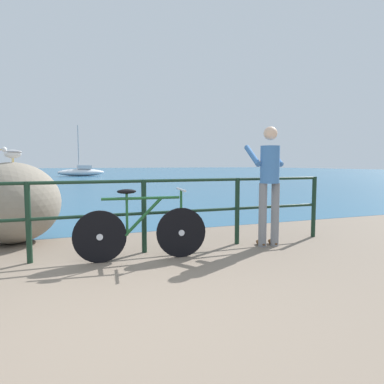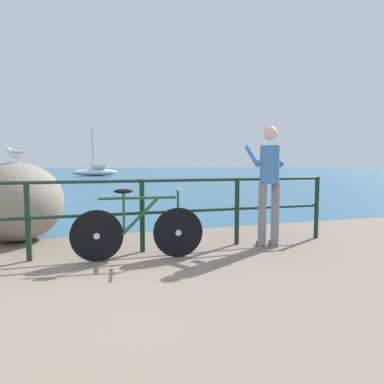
% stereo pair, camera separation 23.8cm
% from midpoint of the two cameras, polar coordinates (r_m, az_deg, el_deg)
% --- Properties ---
extents(ground_plane, '(120.00, 120.00, 0.10)m').
position_cam_midpoint_polar(ground_plane, '(22.62, -19.95, 1.31)').
color(ground_plane, '#756656').
extents(sea_surface, '(120.00, 90.00, 0.01)m').
position_cam_midpoint_polar(sea_surface, '(50.98, -20.20, 3.19)').
color(sea_surface, '#285B7F').
rests_on(sea_surface, ground_plane).
extents(promenade_railing, '(7.33, 0.07, 1.02)m').
position_cam_midpoint_polar(promenade_railing, '(4.63, -18.48, -2.86)').
color(promenade_railing, black).
rests_on(promenade_railing, ground_plane).
extents(bicycle, '(1.69, 0.48, 0.92)m').
position_cam_midpoint_polar(bicycle, '(4.39, -10.05, -6.38)').
color(bicycle, black).
rests_on(bicycle, ground_plane).
extents(person_at_railing, '(0.51, 0.66, 1.78)m').
position_cam_midpoint_polar(person_at_railing, '(5.09, 11.65, 1.97)').
color(person_at_railing, slate).
rests_on(person_at_railing, ground_plane).
extents(breakwater_boulder_main, '(1.42, 1.40, 1.26)m').
position_cam_midpoint_polar(breakwater_boulder_main, '(5.98, -29.21, -1.61)').
color(breakwater_boulder_main, gray).
rests_on(breakwater_boulder_main, ground).
extents(seagull, '(0.34, 0.19, 0.23)m').
position_cam_midpoint_polar(seagull, '(5.92, -29.27, 5.79)').
color(seagull, gold).
rests_on(seagull, breakwater_boulder_main).
extents(sailboat, '(4.51, 1.77, 4.90)m').
position_cam_midpoint_polar(sailboat, '(34.55, -18.47, 3.28)').
color(sailboat, white).
rests_on(sailboat, sea_surface).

